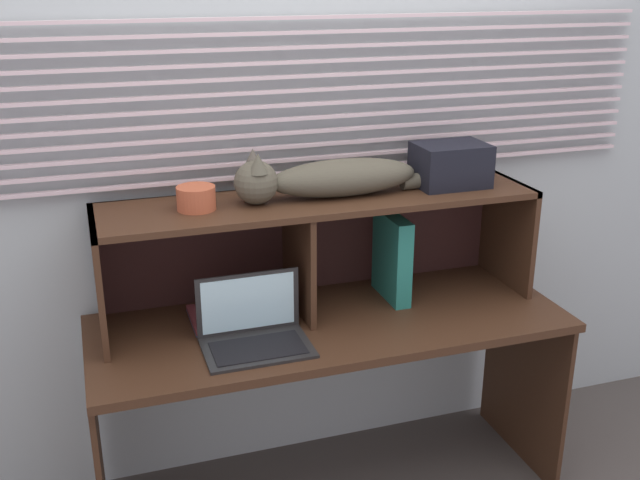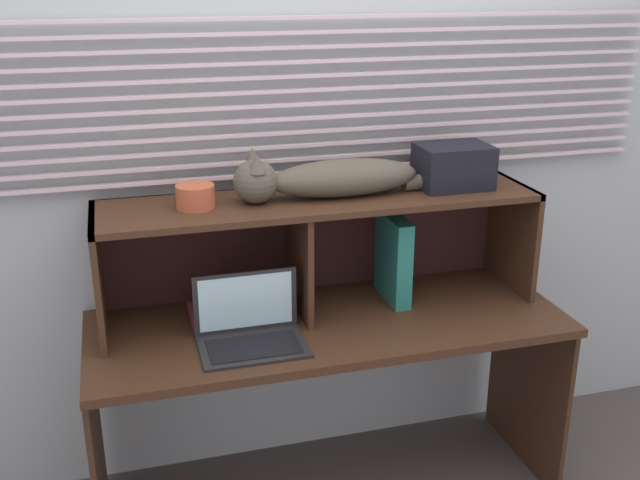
{
  "view_description": "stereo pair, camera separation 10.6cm",
  "coord_description": "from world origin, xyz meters",
  "views": [
    {
      "loc": [
        -0.76,
        -1.97,
        1.85
      ],
      "look_at": [
        0.0,
        0.32,
        0.96
      ],
      "focal_mm": 41.9,
      "sensor_mm": 36.0,
      "label": 1
    },
    {
      "loc": [
        -0.65,
        -2.0,
        1.85
      ],
      "look_at": [
        0.0,
        0.32,
        0.96
      ],
      "focal_mm": 41.9,
      "sensor_mm": 36.0,
      "label": 2
    }
  ],
  "objects": [
    {
      "name": "back_panel_with_blinds",
      "position": [
        0.0,
        0.55,
        1.25
      ],
      "size": [
        4.4,
        0.08,
        2.5
      ],
      "color": "#ADBBBB",
      "rests_on": "ground"
    },
    {
      "name": "storage_box",
      "position": [
        0.49,
        0.32,
        1.19
      ],
      "size": [
        0.25,
        0.18,
        0.15
      ],
      "primitive_type": "cube",
      "color": "black",
      "rests_on": "hutch_shelf_unit"
    },
    {
      "name": "laptop",
      "position": [
        -0.29,
        0.12,
        0.76
      ],
      "size": [
        0.34,
        0.23,
        0.22
      ],
      "color": "black",
      "rests_on": "desk"
    },
    {
      "name": "hutch_shelf_unit",
      "position": [
        -0.01,
        0.35,
        1.0
      ],
      "size": [
        1.5,
        0.36,
        0.4
      ],
      "color": "#3E2617",
      "rests_on": "desk"
    },
    {
      "name": "binder_upright",
      "position": [
        0.27,
        0.32,
        0.87
      ],
      "size": [
        0.06,
        0.23,
        0.31
      ],
      "primitive_type": "cube",
      "color": "#247C6C",
      "rests_on": "desk"
    },
    {
      "name": "cat",
      "position": [
        0.03,
        0.32,
        1.18
      ],
      "size": [
        0.88,
        0.16,
        0.18
      ],
      "color": "#504C3D",
      "rests_on": "hutch_shelf_unit"
    },
    {
      "name": "book_stack",
      "position": [
        -0.37,
        0.32,
        0.73
      ],
      "size": [
        0.19,
        0.22,
        0.03
      ],
      "color": "#394A74",
      "rests_on": "desk"
    },
    {
      "name": "desk",
      "position": [
        0.0,
        0.21,
        0.59
      ],
      "size": [
        1.62,
        0.61,
        0.71
      ],
      "color": "#3E2617",
      "rests_on": "ground"
    },
    {
      "name": "small_basket",
      "position": [
        -0.42,
        0.32,
        1.15
      ],
      "size": [
        0.12,
        0.12,
        0.08
      ],
      "primitive_type": "cylinder",
      "color": "#B55434",
      "rests_on": "hutch_shelf_unit"
    }
  ]
}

